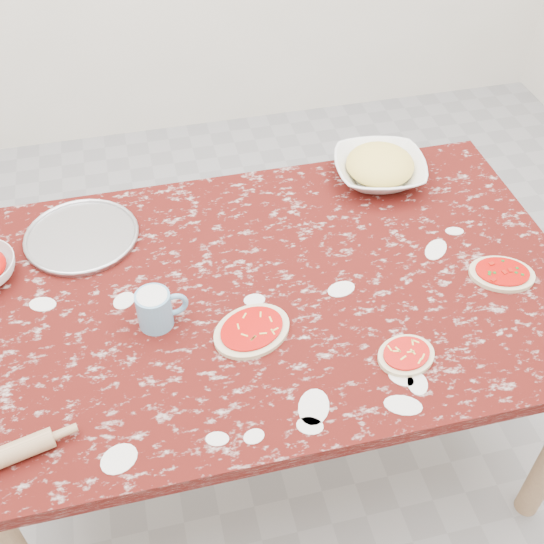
% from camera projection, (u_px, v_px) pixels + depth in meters
% --- Properties ---
extents(ground, '(4.00, 4.00, 0.00)m').
position_uv_depth(ground, '(272.00, 439.00, 2.30)').
color(ground, gray).
extents(worktable, '(1.60, 1.00, 0.75)m').
position_uv_depth(worktable, '(272.00, 307.00, 1.83)').
color(worktable, '#3E0C09').
rests_on(worktable, ground).
extents(pizza_tray, '(0.37, 0.37, 0.01)m').
position_uv_depth(pizza_tray, '(82.00, 237.00, 1.90)').
color(pizza_tray, '#B2B2B7').
rests_on(pizza_tray, worktable).
extents(cheese_bowl, '(0.32, 0.32, 0.07)m').
position_uv_depth(cheese_bowl, '(379.00, 170.00, 2.08)').
color(cheese_bowl, white).
rests_on(cheese_bowl, worktable).
extents(flour_mug, '(0.13, 0.09, 0.10)m').
position_uv_depth(flour_mug, '(156.00, 309.00, 1.65)').
color(flour_mug, '#669ABF').
rests_on(flour_mug, worktable).
extents(pizza_left, '(0.25, 0.22, 0.02)m').
position_uv_depth(pizza_left, '(252.00, 330.00, 1.66)').
color(pizza_left, beige).
rests_on(pizza_left, worktable).
extents(pizza_mid, '(0.17, 0.15, 0.02)m').
position_uv_depth(pizza_mid, '(406.00, 355.00, 1.60)').
color(pizza_mid, beige).
rests_on(pizza_mid, worktable).
extents(pizza_right, '(0.21, 0.18, 0.02)m').
position_uv_depth(pizza_right, '(502.00, 274.00, 1.80)').
color(pizza_right, beige).
rests_on(pizza_right, worktable).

